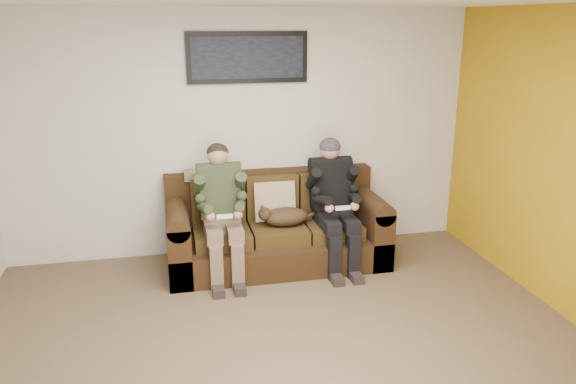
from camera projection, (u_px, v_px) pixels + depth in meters
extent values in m
plane|color=brown|center=(287.00, 359.00, 4.26)|extent=(5.00, 5.00, 0.00)
plane|color=beige|center=(242.00, 134.00, 5.98)|extent=(5.00, 0.00, 5.00)
cube|color=black|center=(277.00, 249.00, 5.90)|extent=(2.24, 0.97, 0.31)
cube|color=black|center=(270.00, 197.00, 6.13)|extent=(2.24, 0.20, 0.61)
cube|color=black|center=(179.00, 244.00, 5.65)|extent=(0.22, 0.97, 0.61)
cube|color=black|center=(368.00, 229.00, 6.07)|extent=(0.22, 0.97, 0.61)
cylinder|color=black|center=(177.00, 215.00, 5.56)|extent=(0.22, 0.97, 0.22)
cylinder|color=black|center=(369.00, 202.00, 5.98)|extent=(0.22, 0.97, 0.22)
cube|color=#3D2C12|center=(222.00, 236.00, 5.67)|extent=(0.56, 0.61, 0.14)
cube|color=#3D2C12|center=(218.00, 199.00, 5.86)|extent=(0.56, 0.14, 0.45)
cube|color=#3D2C12|center=(278.00, 231.00, 5.79)|extent=(0.56, 0.61, 0.14)
cube|color=#3D2C12|center=(272.00, 196.00, 5.98)|extent=(0.56, 0.14, 0.45)
cube|color=#3D2C12|center=(331.00, 227.00, 5.91)|extent=(0.56, 0.61, 0.14)
cube|color=#3D2C12|center=(324.00, 192.00, 6.09)|extent=(0.56, 0.14, 0.45)
cube|color=tan|center=(274.00, 201.00, 5.87)|extent=(0.43, 0.20, 0.42)
cube|color=gray|center=(206.00, 174.00, 5.88)|extent=(0.46, 0.22, 0.08)
cube|color=brown|center=(222.00, 224.00, 5.60)|extent=(0.36, 0.30, 0.14)
cube|color=#2F3922|center=(219.00, 192.00, 5.61)|extent=(0.40, 0.30, 0.53)
cylinder|color=#2F3922|center=(219.00, 171.00, 5.57)|extent=(0.44, 0.18, 0.18)
sphere|color=#A4755D|center=(218.00, 155.00, 5.54)|extent=(0.21, 0.21, 0.21)
cube|color=brown|center=(213.00, 232.00, 5.40)|extent=(0.15, 0.42, 0.13)
cube|color=brown|center=(234.00, 231.00, 5.44)|extent=(0.15, 0.42, 0.13)
cube|color=brown|center=(216.00, 268.00, 5.29)|extent=(0.12, 0.13, 0.45)
cube|color=brown|center=(238.00, 266.00, 5.34)|extent=(0.12, 0.13, 0.45)
cube|color=black|center=(218.00, 289.00, 5.27)|extent=(0.11, 0.26, 0.08)
cube|color=black|center=(239.00, 287.00, 5.31)|extent=(0.11, 0.26, 0.08)
cylinder|color=#2F3922|center=(199.00, 186.00, 5.47)|extent=(0.11, 0.30, 0.28)
cylinder|color=#2F3922|center=(240.00, 183.00, 5.56)|extent=(0.11, 0.30, 0.28)
cylinder|color=#2F3922|center=(205.00, 208.00, 5.32)|extent=(0.14, 0.32, 0.15)
cylinder|color=#2F3922|center=(240.00, 205.00, 5.39)|extent=(0.14, 0.32, 0.15)
sphere|color=#A4755D|center=(210.00, 217.00, 5.23)|extent=(0.09, 0.09, 0.09)
sphere|color=#A4755D|center=(238.00, 215.00, 5.28)|extent=(0.09, 0.09, 0.09)
cube|color=white|center=(225.00, 216.00, 5.24)|extent=(0.15, 0.04, 0.03)
ellipsoid|color=black|center=(217.00, 152.00, 5.54)|extent=(0.22, 0.22, 0.17)
cube|color=black|center=(332.00, 215.00, 5.84)|extent=(0.36, 0.30, 0.14)
cube|color=black|center=(330.00, 185.00, 5.85)|extent=(0.40, 0.30, 0.53)
cylinder|color=black|center=(330.00, 165.00, 5.80)|extent=(0.44, 0.18, 0.18)
sphere|color=tan|center=(330.00, 150.00, 5.78)|extent=(0.21, 0.21, 0.21)
cube|color=black|center=(329.00, 223.00, 5.64)|extent=(0.15, 0.42, 0.13)
cube|color=black|center=(348.00, 222.00, 5.68)|extent=(0.15, 0.42, 0.13)
cube|color=black|center=(334.00, 257.00, 5.53)|extent=(0.12, 0.13, 0.45)
cube|color=black|center=(353.00, 256.00, 5.57)|extent=(0.12, 0.13, 0.45)
cube|color=black|center=(336.00, 278.00, 5.51)|extent=(0.11, 0.26, 0.08)
cube|color=black|center=(355.00, 276.00, 5.55)|extent=(0.11, 0.26, 0.08)
cylinder|color=black|center=(314.00, 179.00, 5.71)|extent=(0.11, 0.30, 0.28)
cylinder|color=black|center=(351.00, 177.00, 5.79)|extent=(0.11, 0.30, 0.28)
cylinder|color=black|center=(322.00, 200.00, 5.56)|extent=(0.14, 0.32, 0.15)
cylinder|color=black|center=(355.00, 198.00, 5.63)|extent=(0.14, 0.32, 0.15)
sphere|color=tan|center=(329.00, 208.00, 5.47)|extent=(0.09, 0.09, 0.09)
sphere|color=tan|center=(355.00, 206.00, 5.52)|extent=(0.09, 0.09, 0.09)
cube|color=white|center=(343.00, 208.00, 5.48)|extent=(0.15, 0.04, 0.03)
ellipsoid|color=black|center=(330.00, 147.00, 5.77)|extent=(0.22, 0.22, 0.19)
ellipsoid|color=#48321C|center=(286.00, 217.00, 5.73)|extent=(0.47, 0.26, 0.19)
sphere|color=#48321C|center=(265.00, 214.00, 5.64)|extent=(0.14, 0.14, 0.14)
cone|color=#48321C|center=(263.00, 209.00, 5.58)|extent=(0.04, 0.04, 0.04)
cone|color=#48321C|center=(262.00, 206.00, 5.65)|extent=(0.04, 0.04, 0.04)
cylinder|color=#48321C|center=(307.00, 217.00, 5.83)|extent=(0.26, 0.13, 0.08)
cube|color=black|center=(247.00, 57.00, 5.73)|extent=(1.25, 0.04, 0.52)
cube|color=black|center=(248.00, 58.00, 5.71)|extent=(1.15, 0.01, 0.42)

